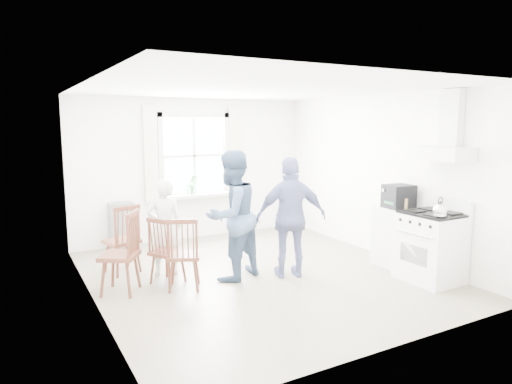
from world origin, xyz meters
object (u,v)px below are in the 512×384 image
low_cabinet (396,237)px  person_mid (232,216)px  windsor_chair_a (125,232)px  gas_stove (431,246)px  person_left (164,227)px  person_right (291,218)px  windsor_chair_c (128,243)px  windsor_chair_b (183,247)px  stereo_stack (399,196)px

low_cabinet → person_mid: (-2.40, 0.70, 0.44)m
low_cabinet → windsor_chair_a: (-3.64, 1.60, 0.17)m
gas_stove → windsor_chair_a: gas_stove is taller
person_left → person_mid: person_mid is taller
person_right → person_left: bearing=-12.2°
windsor_chair_c → person_left: (0.63, 0.48, 0.04)m
person_mid → low_cabinet: bearing=142.8°
windsor_chair_a → person_mid: person_mid is taller
person_mid → person_right: person_mid is taller
gas_stove → windsor_chair_b: 3.34m
gas_stove → low_cabinet: bearing=84.3°
windsor_chair_b → person_left: bearing=89.6°
gas_stove → windsor_chair_a: (-3.57, 2.30, 0.13)m
low_cabinet → windsor_chair_b: bearing=170.1°
stereo_stack → windsor_chair_a: size_ratio=0.42×
low_cabinet → person_mid: bearing=163.8°
stereo_stack → person_mid: bearing=163.1°
low_cabinet → person_right: person_right is taller
person_left → windsor_chair_b: bearing=101.2°
person_left → windsor_chair_a: bearing=-18.8°
low_cabinet → windsor_chair_a: size_ratio=0.89×
gas_stove → person_right: size_ratio=0.66×
windsor_chair_b → person_left: (0.01, 0.76, 0.10)m
low_cabinet → windsor_chair_c: 3.88m
windsor_chair_a → person_left: person_left is taller
person_right → windsor_chair_b: bearing=13.0°
stereo_stack → person_mid: (-2.39, 0.73, -0.18)m
stereo_stack → person_right: (-1.63, 0.41, -0.23)m
windsor_chair_b → stereo_stack: bearing=-10.4°
windsor_chair_b → windsor_chair_c: 0.69m
low_cabinet → person_left: 3.43m
gas_stove → low_cabinet: 0.70m
low_cabinet → stereo_stack: (-0.01, -0.03, 0.62)m
windsor_chair_b → person_right: size_ratio=0.57×
windsor_chair_a → windsor_chair_b: bearing=-65.4°
windsor_chair_b → person_left: size_ratio=0.70×
person_mid → gas_stove: bearing=128.1°
windsor_chair_b → person_left: 0.77m
windsor_chair_c → person_right: size_ratio=0.63×
person_right → windsor_chair_a: bearing=-11.9°
windsor_chair_a → person_mid: 1.56m
windsor_chair_a → windsor_chair_c: windsor_chair_c is taller
windsor_chair_a → windsor_chair_c: size_ratio=0.95×
gas_stove → person_left: bearing=146.8°
low_cabinet → windsor_chair_a: windsor_chair_a is taller
stereo_stack → windsor_chair_b: bearing=169.6°
person_left → person_right: size_ratio=0.82×
stereo_stack → person_left: person_left is taller
windsor_chair_a → windsor_chair_b: 1.15m
stereo_stack → windsor_chair_c: size_ratio=0.40×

